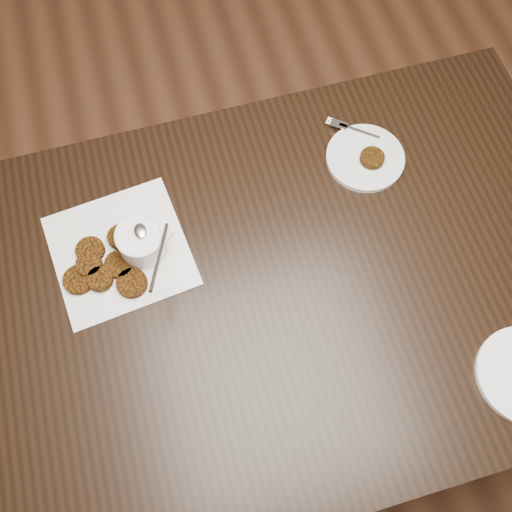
{
  "coord_description": "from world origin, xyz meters",
  "views": [
    {
      "loc": [
        -0.19,
        -0.37,
        1.88
      ],
      "look_at": [
        -0.06,
        0.08,
        0.8
      ],
      "focal_mm": 40.54,
      "sensor_mm": 36.0,
      "label": 1
    }
  ],
  "objects": [
    {
      "name": "floor",
      "position": [
        0.0,
        0.0,
        0.0
      ],
      "size": [
        4.0,
        4.0,
        0.0
      ],
      "primitive_type": "plane",
      "color": "brown",
      "rests_on": "ground"
    },
    {
      "name": "sauce_ramekin",
      "position": [
        -0.28,
        0.18,
        0.82
      ],
      "size": [
        0.14,
        0.14,
        0.14
      ],
      "primitive_type": null,
      "rotation": [
        0.0,
        0.0,
        0.06
      ],
      "color": "white",
      "rests_on": "napkin"
    },
    {
      "name": "patty_cluster",
      "position": [
        -0.37,
        0.17,
        0.76
      ],
      "size": [
        0.22,
        0.22,
        0.02
      ],
      "primitive_type": null,
      "rotation": [
        0.0,
        0.0,
        -0.06
      ],
      "color": "#63360D",
      "rests_on": "napkin"
    },
    {
      "name": "table",
      "position": [
        -0.04,
        0.03,
        0.38
      ],
      "size": [
        1.45,
        0.93,
        0.75
      ],
      "primitive_type": "cube",
      "color": "black",
      "rests_on": "floor"
    },
    {
      "name": "napkin",
      "position": [
        -0.33,
        0.19,
        0.75
      ],
      "size": [
        0.31,
        0.31,
        0.0
      ],
      "primitive_type": "cube",
      "rotation": [
        0.0,
        0.0,
        0.11
      ],
      "color": "white",
      "rests_on": "table"
    },
    {
      "name": "plate_with_patty",
      "position": [
        0.25,
        0.27,
        0.76
      ],
      "size": [
        0.25,
        0.25,
        0.03
      ],
      "primitive_type": null,
      "rotation": [
        0.0,
        0.0,
        -0.68
      ],
      "color": "silver",
      "rests_on": "table"
    }
  ]
}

